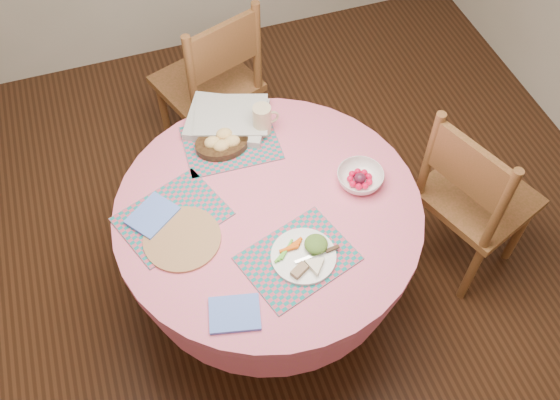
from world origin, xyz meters
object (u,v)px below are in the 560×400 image
at_px(latte_mug, 263,120).
at_px(bread_bowl, 222,142).
at_px(wicker_trivet, 182,239).
at_px(fruit_bowl, 360,178).
at_px(chair_right, 472,197).
at_px(dining_table, 269,235).
at_px(dinner_plate, 306,256).
at_px(chair_back, 212,83).

bearing_deg(latte_mug, bread_bowl, -170.35).
bearing_deg(wicker_trivet, bread_bowl, 55.79).
xyz_separation_m(wicker_trivet, fruit_bowl, (0.75, 0.04, 0.02)).
distance_m(wicker_trivet, latte_mug, 0.64).
bearing_deg(wicker_trivet, latte_mug, 43.02).
xyz_separation_m(chair_right, fruit_bowl, (-0.54, 0.08, 0.26)).
xyz_separation_m(dining_table, dinner_plate, (0.06, -0.27, 0.22)).
distance_m(chair_back, dinner_plate, 1.30).
bearing_deg(dinner_plate, chair_back, 91.79).
bearing_deg(chair_right, wicker_trivet, 67.33).
distance_m(chair_right, bread_bowl, 1.15).
height_order(wicker_trivet, latte_mug, latte_mug).
height_order(dinner_plate, latte_mug, latte_mug).
xyz_separation_m(chair_right, dinner_plate, (-0.88, -0.19, 0.26)).
xyz_separation_m(chair_back, latte_mug, (0.09, -0.61, 0.30)).
xyz_separation_m(dining_table, wicker_trivet, (-0.36, -0.04, 0.20)).
distance_m(wicker_trivet, dinner_plate, 0.48).
height_order(dining_table, chair_right, chair_right).
bearing_deg(chair_back, dining_table, 68.87).
distance_m(latte_mug, fruit_bowl, 0.49).
xyz_separation_m(chair_back, wicker_trivet, (-0.38, -1.05, 0.23)).
bearing_deg(chair_back, chair_right, 110.24).
distance_m(dinner_plate, latte_mug, 0.67).
height_order(dinner_plate, fruit_bowl, fruit_bowl).
bearing_deg(dining_table, latte_mug, 74.96).
xyz_separation_m(chair_back, dinner_plate, (0.04, -1.28, 0.25)).
relative_size(chair_right, chair_back, 0.98).
relative_size(dining_table, dinner_plate, 4.92).
relative_size(dining_table, fruit_bowl, 4.92).
distance_m(chair_right, dinner_plate, 0.93).
height_order(chair_right, dinner_plate, chair_right).
relative_size(bread_bowl, fruit_bowl, 0.91).
xyz_separation_m(chair_right, chair_back, (-0.92, 1.09, 0.01)).
bearing_deg(dining_table, chair_back, 88.81).
bearing_deg(latte_mug, chair_back, 98.00).
relative_size(chair_back, wicker_trivet, 3.37).
distance_m(dining_table, chair_right, 0.94).
height_order(chair_right, bread_bowl, chair_right).
bearing_deg(wicker_trivet, dining_table, 5.91).
relative_size(chair_right, dinner_plate, 3.93).
xyz_separation_m(wicker_trivet, latte_mug, (0.47, 0.43, 0.07)).
relative_size(dinner_plate, bread_bowl, 1.09).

